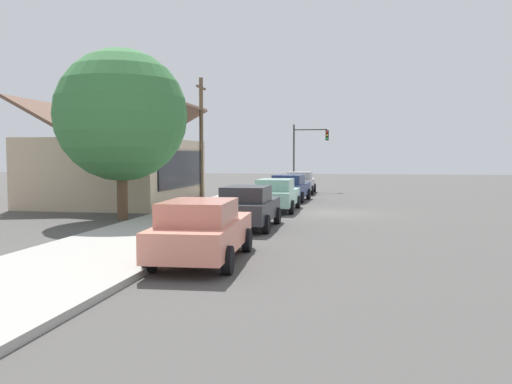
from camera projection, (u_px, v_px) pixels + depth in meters
The scene contains 12 objects.
ground_plane at pixel (330, 213), 25.50m from camera, with size 120.00×120.00×0.00m, color #4C4947.
sidewalk_curb at pixel (216, 209), 26.49m from camera, with size 60.00×4.20×0.16m, color #A3A099.
car_coral at pixel (202, 230), 13.58m from camera, with size 4.88×2.20×1.59m.
car_charcoal at pixel (248, 207), 20.01m from camera, with size 4.47×1.99×1.59m.
car_seafoam at pixel (276, 195), 26.41m from camera, with size 4.85×2.04×1.59m.
car_navy at pixel (290, 188), 32.46m from camera, with size 4.60×2.28×1.59m.
car_silver at pixel (300, 182), 39.04m from camera, with size 4.70×2.13×1.59m.
storefront_building at pixel (119, 169), 30.38m from camera, with size 10.00×7.71×5.72m.
shade_tree at pixel (121, 115), 22.49m from camera, with size 5.51×5.51×7.15m.
traffic_light_main at pixel (307, 146), 42.24m from camera, with size 0.37×2.79×5.20m.
utility_pole_wooden at pixel (201, 136), 33.15m from camera, with size 1.80×0.24×7.50m.
fire_hydrant_red at pixel (275, 189), 36.52m from camera, with size 0.22×0.22×0.71m.
Camera 1 is at (-25.60, -1.06, 2.65)m, focal length 37.81 mm.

